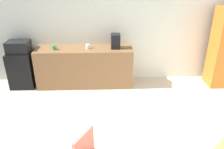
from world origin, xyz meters
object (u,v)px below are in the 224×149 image
(microwave, at_px, (18,47))
(mug_red, at_px, (117,46))
(mug_green, at_px, (54,48))
(coffee_maker, at_px, (116,41))
(mug_white, at_px, (88,46))
(mini_fridge, at_px, (23,69))

(microwave, distance_m, mug_red, 2.18)
(mug_green, relative_size, mug_red, 1.00)
(coffee_maker, bearing_deg, mug_green, -177.48)
(mug_white, height_order, mug_red, same)
(mug_red, bearing_deg, mug_green, -179.29)
(mini_fridge, xyz_separation_m, mug_white, (1.52, -0.00, 0.53))
(coffee_maker, bearing_deg, mug_red, -48.99)
(microwave, height_order, mug_green, microwave)
(mug_white, relative_size, coffee_maker, 0.40)
(mini_fridge, bearing_deg, mug_red, -1.11)
(mini_fridge, bearing_deg, mug_green, -4.31)
(microwave, relative_size, mug_red, 3.72)
(mini_fridge, height_order, mug_white, mug_white)
(microwave, bearing_deg, mini_fridge, 0.00)
(microwave, height_order, mug_white, microwave)
(mug_white, distance_m, mug_red, 0.66)
(mug_white, xyz_separation_m, mug_green, (-0.73, -0.06, 0.00))
(microwave, bearing_deg, mug_white, -0.17)
(mug_white, bearing_deg, coffee_maker, 0.42)
(mug_white, xyz_separation_m, coffee_maker, (0.62, 0.00, 0.11))
(mini_fridge, relative_size, coffee_maker, 2.58)
(microwave, relative_size, mug_green, 3.72)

